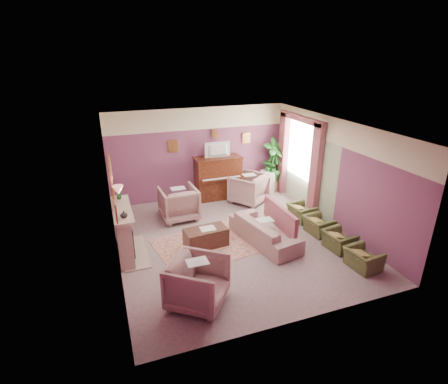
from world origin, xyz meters
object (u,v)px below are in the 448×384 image
object	(u,v)px
television	(218,149)
olive_chair_a	(363,256)
floral_armchair_left	(179,202)
floral_armchair_front	(198,280)
side_table	(268,181)
piano	(218,178)
sofa	(265,226)
olive_chair_c	(319,223)
olive_chair_b	(339,238)
coffee_table	(206,237)
olive_chair_d	(301,210)
floral_armchair_right	(249,187)

from	to	relation	value
television	olive_chair_a	xyz separation A→B (m)	(1.63, -4.70, -1.30)
floral_armchair_left	floral_armchair_front	bearing A→B (deg)	-97.53
television	side_table	size ratio (longest dim) A/B	1.14
olive_chair_a	piano	bearing A→B (deg)	108.89
television	sofa	distance (m)	3.20
olive_chair_c	olive_chair_b	bearing A→B (deg)	-90.00
olive_chair_b	coffee_table	bearing A→B (deg)	157.36
coffee_table	floral_armchair_front	world-z (taller)	floral_armchair_front
sofa	floral_armchair_front	world-z (taller)	floral_armchair_front
television	coffee_table	world-z (taller)	television
olive_chair_a	olive_chair_d	size ratio (longest dim) A/B	1.00
sofa	floral_armchair_left	bearing A→B (deg)	130.10
piano	olive_chair_d	xyz separation A→B (m)	(1.63, -2.29, -0.35)
sofa	olive_chair_b	world-z (taller)	sofa
sofa	olive_chair_a	world-z (taller)	sofa
coffee_table	sofa	size ratio (longest dim) A/B	0.49
olive_chair_b	side_table	bearing A→B (deg)	88.59
olive_chair_a	olive_chair_c	world-z (taller)	same
olive_chair_b	side_table	size ratio (longest dim) A/B	0.99
sofa	side_table	bearing A→B (deg)	62.23
piano	olive_chair_b	xyz separation A→B (m)	(1.63, -3.93, -0.35)
floral_armchair_front	olive_chair_a	world-z (taller)	floral_armchair_front
floral_armchair_left	side_table	world-z (taller)	floral_armchair_left
piano	olive_chair_b	world-z (taller)	piano
olive_chair_d	floral_armchair_front	bearing A→B (deg)	-146.77
television	side_table	world-z (taller)	television
piano	coffee_table	distance (m)	3.04
coffee_table	olive_chair_d	size ratio (longest dim) A/B	1.45
olive_chair_b	olive_chair_c	distance (m)	0.82
floral_armchair_right	side_table	bearing A→B (deg)	33.32
floral_armchair_left	side_table	size ratio (longest dim) A/B	1.43
floral_armchair_right	coffee_table	bearing A→B (deg)	-134.11
television	sofa	world-z (taller)	television
olive_chair_c	olive_chair_a	bearing A→B (deg)	-90.00
floral_armchair_left	olive_chair_c	xyz separation A→B (m)	(3.13, -2.06, -0.20)
olive_chair_b	olive_chair_d	bearing A→B (deg)	90.00
floral_armchair_left	olive_chair_d	bearing A→B (deg)	-21.61
television	floral_armchair_front	xyz separation A→B (m)	(-1.98, -4.61, -1.10)
olive_chair_a	olive_chair_b	world-z (taller)	same
olive_chair_c	side_table	bearing A→B (deg)	88.22
floral_armchair_right	olive_chair_b	distance (m)	3.38
television	floral_armchair_right	xyz separation A→B (m)	(0.75, -0.63, -1.10)
floral_armchair_right	olive_chair_c	bearing A→B (deg)	-70.25
piano	floral_armchair_front	bearing A→B (deg)	-113.04
sofa	olive_chair_d	bearing A→B (deg)	26.24
olive_chair_d	side_table	xyz separation A→B (m)	(0.10, 2.25, 0.05)
piano	television	world-z (taller)	television
floral_armchair_front	floral_armchair_left	bearing A→B (deg)	82.47
floral_armchair_left	olive_chair_b	bearing A→B (deg)	-42.61
olive_chair_b	side_table	distance (m)	3.90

